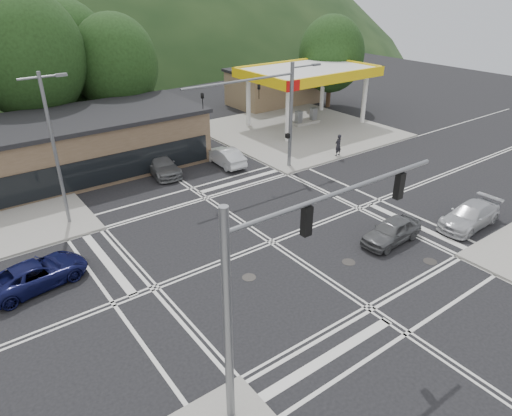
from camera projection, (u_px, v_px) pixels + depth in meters
ground at (272, 242)px, 25.72m from camera, size 120.00×120.00×0.00m
sidewalk_ne at (297, 130)px, 44.41m from camera, size 16.00×16.00×0.15m
gas_station_canopy at (308, 74)px, 43.94m from camera, size 12.32×8.34×5.75m
convenience_store at (274, 87)px, 53.42m from camera, size 10.00×6.00×3.80m
commercial_row at (39, 154)px, 32.78m from camera, size 24.00×8.00×4.00m
tree_n_b at (27, 56)px, 36.26m from camera, size 9.00×9.00×12.98m
tree_n_c at (115, 64)px, 40.56m from camera, size 7.60×7.60×10.87m
tree_n_e at (66, 54)px, 41.54m from camera, size 8.40×8.40×11.98m
tree_ne at (331, 54)px, 50.17m from camera, size 7.20×7.20×9.99m
streetlight_nw at (55, 144)px, 25.43m from camera, size 2.50×0.25×9.00m
signal_mast_ne at (278, 106)px, 33.00m from camera, size 11.65×0.30×8.00m
signal_mast_sw at (276, 274)px, 14.13m from camera, size 9.14×0.28×8.00m
car_blue_west at (37, 274)px, 21.84m from camera, size 4.98×2.87×1.31m
car_grey_center at (392, 231)px, 25.49m from camera, size 4.07×1.80×1.36m
car_silver_east at (470, 216)px, 27.13m from camera, size 4.79×2.11×1.37m
car_queue_a at (225, 156)px, 36.09m from camera, size 1.67×4.35×1.42m
car_queue_b at (190, 144)px, 38.28m from camera, size 2.03×4.89×1.66m
car_northbound at (160, 165)px, 34.47m from camera, size 2.29×4.94×1.40m
pedestrian at (338, 145)px, 37.44m from camera, size 0.70×0.49×1.82m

